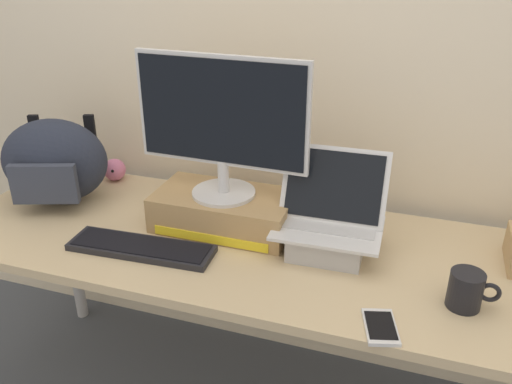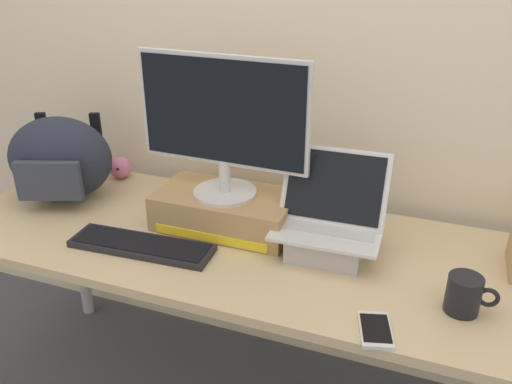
{
  "view_description": "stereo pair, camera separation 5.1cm",
  "coord_description": "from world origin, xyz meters",
  "px_view_note": "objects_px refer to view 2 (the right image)",
  "views": [
    {
      "loc": [
        0.46,
        -1.38,
        1.62
      ],
      "look_at": [
        0.0,
        0.0,
        0.93
      ],
      "focal_mm": 37.38,
      "sensor_mm": 36.0,
      "label": 1
    },
    {
      "loc": [
        0.51,
        -1.36,
        1.62
      ],
      "look_at": [
        0.0,
        0.0,
        0.93
      ],
      "focal_mm": 37.38,
      "sensor_mm": 36.0,
      "label": 2
    }
  ],
  "objects_px": {
    "toner_box_yellow": "(225,210)",
    "coffee_mug": "(465,294)",
    "open_laptop": "(328,232)",
    "cell_phone": "(375,330)",
    "messenger_backpack": "(60,159)",
    "plush_toy": "(120,168)",
    "external_keyboard": "(142,245)",
    "desktop_monitor": "(223,122)"
  },
  "relations": [
    {
      "from": "toner_box_yellow",
      "to": "coffee_mug",
      "type": "height_order",
      "value": "toner_box_yellow"
    },
    {
      "from": "toner_box_yellow",
      "to": "cell_phone",
      "type": "height_order",
      "value": "toner_box_yellow"
    },
    {
      "from": "open_laptop",
      "to": "coffee_mug",
      "type": "height_order",
      "value": "open_laptop"
    },
    {
      "from": "open_laptop",
      "to": "messenger_backpack",
      "type": "relative_size",
      "value": 0.77
    },
    {
      "from": "cell_phone",
      "to": "external_keyboard",
      "type": "bearing_deg",
      "value": 153.97
    },
    {
      "from": "desktop_monitor",
      "to": "external_keyboard",
      "type": "height_order",
      "value": "desktop_monitor"
    },
    {
      "from": "messenger_backpack",
      "to": "coffee_mug",
      "type": "bearing_deg",
      "value": -27.38
    },
    {
      "from": "messenger_backpack",
      "to": "coffee_mug",
      "type": "height_order",
      "value": "messenger_backpack"
    },
    {
      "from": "desktop_monitor",
      "to": "coffee_mug",
      "type": "xyz_separation_m",
      "value": [
        0.75,
        -0.2,
        -0.31
      ]
    },
    {
      "from": "open_laptop",
      "to": "plush_toy",
      "type": "height_order",
      "value": "open_laptop"
    },
    {
      "from": "open_laptop",
      "to": "desktop_monitor",
      "type": "bearing_deg",
      "value": 172.11
    },
    {
      "from": "toner_box_yellow",
      "to": "plush_toy",
      "type": "relative_size",
      "value": 5.19
    },
    {
      "from": "desktop_monitor",
      "to": "plush_toy",
      "type": "height_order",
      "value": "desktop_monitor"
    },
    {
      "from": "open_laptop",
      "to": "messenger_backpack",
      "type": "distance_m",
      "value": 1.01
    },
    {
      "from": "toner_box_yellow",
      "to": "messenger_backpack",
      "type": "xyz_separation_m",
      "value": [
        -0.64,
        -0.01,
        0.09
      ]
    },
    {
      "from": "messenger_backpack",
      "to": "coffee_mug",
      "type": "relative_size",
      "value": 3.26
    },
    {
      "from": "desktop_monitor",
      "to": "external_keyboard",
      "type": "xyz_separation_m",
      "value": [
        -0.19,
        -0.23,
        -0.35
      ]
    },
    {
      "from": "toner_box_yellow",
      "to": "open_laptop",
      "type": "height_order",
      "value": "open_laptop"
    },
    {
      "from": "external_keyboard",
      "to": "open_laptop",
      "type": "bearing_deg",
      "value": 15.93
    },
    {
      "from": "plush_toy",
      "to": "external_keyboard",
      "type": "bearing_deg",
      "value": -50.4
    },
    {
      "from": "plush_toy",
      "to": "desktop_monitor",
      "type": "bearing_deg",
      "value": -21.43
    },
    {
      "from": "external_keyboard",
      "to": "plush_toy",
      "type": "bearing_deg",
      "value": 126.68
    },
    {
      "from": "messenger_backpack",
      "to": "external_keyboard",
      "type": "bearing_deg",
      "value": -45.02
    },
    {
      "from": "open_laptop",
      "to": "cell_phone",
      "type": "height_order",
      "value": "open_laptop"
    },
    {
      "from": "desktop_monitor",
      "to": "open_laptop",
      "type": "xyz_separation_m",
      "value": [
        0.36,
        -0.04,
        -0.3
      ]
    },
    {
      "from": "coffee_mug",
      "to": "plush_toy",
      "type": "relative_size",
      "value": 1.5
    },
    {
      "from": "cell_phone",
      "to": "plush_toy",
      "type": "distance_m",
      "value": 1.25
    },
    {
      "from": "open_laptop",
      "to": "cell_phone",
      "type": "bearing_deg",
      "value": -59.74
    },
    {
      "from": "coffee_mug",
      "to": "plush_toy",
      "type": "height_order",
      "value": "coffee_mug"
    },
    {
      "from": "coffee_mug",
      "to": "plush_toy",
      "type": "xyz_separation_m",
      "value": [
        -1.31,
        0.42,
        -0.01
      ]
    },
    {
      "from": "toner_box_yellow",
      "to": "desktop_monitor",
      "type": "bearing_deg",
      "value": -92.03
    },
    {
      "from": "toner_box_yellow",
      "to": "cell_phone",
      "type": "xyz_separation_m",
      "value": [
        0.56,
        -0.36,
        -0.05
      ]
    },
    {
      "from": "desktop_monitor",
      "to": "open_laptop",
      "type": "relative_size",
      "value": 1.71
    },
    {
      "from": "plush_toy",
      "to": "open_laptop",
      "type": "bearing_deg",
      "value": -15.75
    },
    {
      "from": "open_laptop",
      "to": "cell_phone",
      "type": "distance_m",
      "value": 0.38
    },
    {
      "from": "desktop_monitor",
      "to": "messenger_backpack",
      "type": "relative_size",
      "value": 1.31
    },
    {
      "from": "open_laptop",
      "to": "external_keyboard",
      "type": "bearing_deg",
      "value": -162.69
    },
    {
      "from": "toner_box_yellow",
      "to": "open_laptop",
      "type": "relative_size",
      "value": 1.38
    },
    {
      "from": "external_keyboard",
      "to": "cell_phone",
      "type": "relative_size",
      "value": 3.1
    },
    {
      "from": "toner_box_yellow",
      "to": "messenger_backpack",
      "type": "height_order",
      "value": "messenger_backpack"
    },
    {
      "from": "toner_box_yellow",
      "to": "cell_phone",
      "type": "relative_size",
      "value": 3.04
    },
    {
      "from": "desktop_monitor",
      "to": "open_laptop",
      "type": "bearing_deg",
      "value": -4.86
    }
  ]
}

